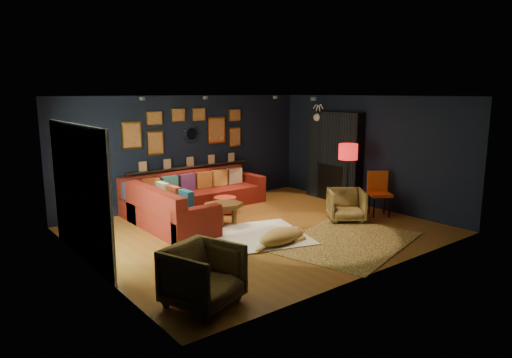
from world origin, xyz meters
TOP-DOWN VIEW (x-y plane):
  - floor at (0.00, 0.00)m, footprint 6.50×6.50m
  - room_walls at (0.00, 0.00)m, footprint 6.50×6.50m
  - sectional at (-0.61, 1.81)m, footprint 3.41×2.69m
  - ledge at (0.00, 2.68)m, footprint 3.20×0.12m
  - gallery_wall at (-0.01, 2.72)m, footprint 3.15×0.04m
  - sunburst_mirror at (0.10, 2.72)m, footprint 0.47×0.16m
  - fireplace at (3.09, 0.90)m, footprint 0.31×1.60m
  - deer_head at (3.14, 1.40)m, footprint 0.50×0.28m
  - sliding_door at (-3.22, 0.60)m, footprint 0.06×2.80m
  - ceiling_spots at (-0.00, 0.80)m, footprint 3.30×2.50m
  - shag_rug at (-0.60, -0.20)m, footprint 2.80×2.37m
  - leopard_rug at (0.80, -1.53)m, footprint 3.08×2.53m
  - coffee_table at (-0.37, 0.72)m, footprint 0.99×0.83m
  - pouf at (0.20, 1.50)m, footprint 0.51×0.51m
  - armchair_left at (-2.55, -2.05)m, footprint 1.05×1.02m
  - armchair_right at (1.86, -0.59)m, footprint 0.99×0.98m
  - gold_stool at (-2.20, -1.15)m, footprint 0.35×0.35m
  - orange_chair at (2.80, -0.70)m, footprint 0.63×0.63m
  - floor_lamp at (2.49, -0.05)m, footprint 0.43×0.43m
  - dog at (-0.27, -0.93)m, footprint 1.35×0.74m

SIDE VIEW (x-z plane):
  - floor at x=0.00m, z-range 0.00..0.00m
  - leopard_rug at x=0.80m, z-range 0.00..0.02m
  - shag_rug at x=-0.60m, z-range 0.00..0.03m
  - pouf at x=0.20m, z-range 0.03..0.36m
  - gold_stool at x=-2.20m, z-range 0.00..0.44m
  - dog at x=-0.27m, z-range 0.02..0.43m
  - sectional at x=-0.61m, z-range -0.11..0.75m
  - armchair_right at x=1.86m, z-range 0.00..0.74m
  - coffee_table at x=-0.37m, z-range 0.16..0.59m
  - armchair_left at x=-2.55m, z-range 0.00..0.86m
  - orange_chair at x=2.80m, z-range 0.09..1.05m
  - ledge at x=0.00m, z-range 0.90..0.94m
  - fireplace at x=3.09m, z-range -0.08..2.12m
  - sliding_door at x=-3.22m, z-range 0.00..2.20m
  - floor_lamp at x=2.49m, z-range 0.52..2.06m
  - room_walls at x=0.00m, z-range -1.66..4.84m
  - sunburst_mirror at x=0.10m, z-range 1.46..1.93m
  - gallery_wall at x=-0.01m, z-range 1.30..2.32m
  - deer_head at x=3.14m, z-range 1.83..2.28m
  - ceiling_spots at x=0.00m, z-range 2.53..2.59m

